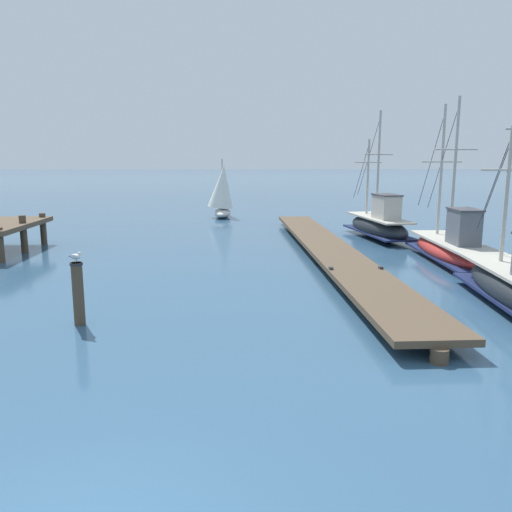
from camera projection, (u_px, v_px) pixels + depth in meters
name	position (u px, v px, depth m)	size (l,w,h in m)	color
floating_dock	(329.00, 248.00, 20.51)	(2.48, 22.12, 0.53)	brown
fishing_boat_1	(379.00, 224.00, 25.37)	(2.41, 6.66, 6.20)	black
fishing_boat_2	(453.00, 247.00, 19.50)	(2.01, 7.70, 6.18)	#AD2823
mooring_piling	(78.00, 292.00, 12.04)	(0.30, 0.30, 1.51)	#4C3D2D
perched_seagull	(76.00, 256.00, 11.88)	(0.36, 0.25, 0.27)	gold
distant_sailboat	(222.00, 192.00, 34.38)	(1.98, 3.39, 3.91)	silver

